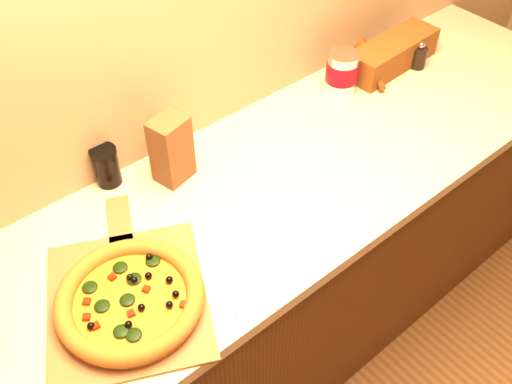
{
  "coord_description": "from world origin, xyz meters",
  "views": [
    {
      "loc": [
        -0.67,
        0.54,
        2.06
      ],
      "look_at": [
        0.03,
        1.38,
        0.96
      ],
      "focal_mm": 40.0,
      "sensor_mm": 36.0,
      "label": 1
    }
  ],
  "objects_px": {
    "pepper_grinder": "(419,57)",
    "rolling_pin": "(367,57)",
    "pizza_peel": "(127,295)",
    "coffee_canister": "(342,72)",
    "pizza": "(130,299)",
    "dark_jar": "(106,166)"
  },
  "relations": [
    {
      "from": "dark_jar",
      "to": "rolling_pin",
      "type": "bearing_deg",
      "value": -2.85
    },
    {
      "from": "pizza_peel",
      "to": "pepper_grinder",
      "type": "relative_size",
      "value": 5.85
    },
    {
      "from": "rolling_pin",
      "to": "dark_jar",
      "type": "relative_size",
      "value": 2.84
    },
    {
      "from": "pepper_grinder",
      "to": "rolling_pin",
      "type": "bearing_deg",
      "value": 133.39
    },
    {
      "from": "pizza_peel",
      "to": "dark_jar",
      "type": "bearing_deg",
      "value": 92.03
    },
    {
      "from": "pepper_grinder",
      "to": "dark_jar",
      "type": "xyz_separation_m",
      "value": [
        -1.16,
        0.19,
        0.02
      ]
    },
    {
      "from": "coffee_canister",
      "to": "pizza",
      "type": "bearing_deg",
      "value": -163.46
    },
    {
      "from": "pizza",
      "to": "dark_jar",
      "type": "relative_size",
      "value": 2.88
    },
    {
      "from": "pizza",
      "to": "dark_jar",
      "type": "height_order",
      "value": "dark_jar"
    },
    {
      "from": "pizza_peel",
      "to": "dark_jar",
      "type": "relative_size",
      "value": 4.92
    },
    {
      "from": "pepper_grinder",
      "to": "dark_jar",
      "type": "bearing_deg",
      "value": 170.91
    },
    {
      "from": "rolling_pin",
      "to": "coffee_canister",
      "type": "relative_size",
      "value": 2.34
    },
    {
      "from": "pizza_peel",
      "to": "pepper_grinder",
      "type": "distance_m",
      "value": 1.34
    },
    {
      "from": "pepper_grinder",
      "to": "coffee_canister",
      "type": "height_order",
      "value": "coffee_canister"
    },
    {
      "from": "pizza_peel",
      "to": "pepper_grinder",
      "type": "height_order",
      "value": "pepper_grinder"
    },
    {
      "from": "pizza_peel",
      "to": "pepper_grinder",
      "type": "xyz_separation_m",
      "value": [
        1.33,
        0.19,
        0.04
      ]
    },
    {
      "from": "pizza",
      "to": "rolling_pin",
      "type": "distance_m",
      "value": 1.26
    },
    {
      "from": "pizza",
      "to": "coffee_canister",
      "type": "distance_m",
      "value": 1.05
    },
    {
      "from": "pizza",
      "to": "rolling_pin",
      "type": "height_order",
      "value": "pizza"
    },
    {
      "from": "pepper_grinder",
      "to": "rolling_pin",
      "type": "height_order",
      "value": "pepper_grinder"
    },
    {
      "from": "coffee_canister",
      "to": "pepper_grinder",
      "type": "bearing_deg",
      "value": -12.78
    },
    {
      "from": "pizza_peel",
      "to": "coffee_canister",
      "type": "distance_m",
      "value": 1.04
    }
  ]
}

